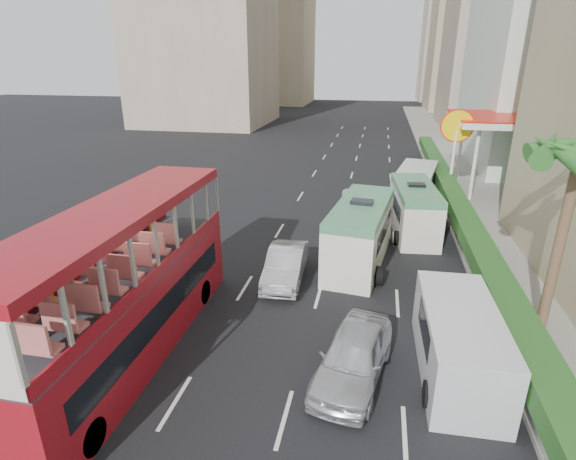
% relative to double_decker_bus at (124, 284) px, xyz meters
% --- Properties ---
extents(ground_plane, '(200.00, 200.00, 0.00)m').
position_rel_double_decker_bus_xyz_m(ground_plane, '(6.00, 0.00, -2.53)').
color(ground_plane, black).
rests_on(ground_plane, ground).
extents(double_decker_bus, '(2.50, 11.00, 5.06)m').
position_rel_double_decker_bus_xyz_m(double_decker_bus, '(0.00, 0.00, 0.00)').
color(double_decker_bus, maroon).
rests_on(double_decker_bus, ground).
extents(car_silver_lane_a, '(1.75, 4.48, 1.45)m').
position_rel_double_decker_bus_xyz_m(car_silver_lane_a, '(3.97, 6.11, -2.53)').
color(car_silver_lane_a, silver).
rests_on(car_silver_lane_a, ground).
extents(car_silver_lane_b, '(2.66, 4.82, 1.55)m').
position_rel_double_decker_bus_xyz_m(car_silver_lane_b, '(7.31, 0.09, -2.53)').
color(car_silver_lane_b, silver).
rests_on(car_silver_lane_b, ground).
extents(van_asset, '(3.13, 5.47, 1.44)m').
position_rel_double_decker_bus_xyz_m(van_asset, '(6.93, 15.88, -2.53)').
color(van_asset, silver).
rests_on(van_asset, ground).
extents(minibus_near, '(3.09, 6.89, 2.95)m').
position_rel_double_decker_bus_xyz_m(minibus_near, '(7.05, 8.67, -1.06)').
color(minibus_near, silver).
rests_on(minibus_near, ground).
extents(minibus_far, '(2.60, 6.26, 2.70)m').
position_rel_double_decker_bus_xyz_m(minibus_far, '(9.80, 13.23, -1.18)').
color(minibus_far, silver).
rests_on(minibus_far, ground).
extents(panel_van_near, '(2.28, 5.42, 2.15)m').
position_rel_double_decker_bus_xyz_m(panel_van_near, '(10.44, 1.02, -1.46)').
color(panel_van_near, silver).
rests_on(panel_van_near, ground).
extents(panel_van_far, '(3.28, 6.03, 2.28)m').
position_rel_double_decker_bus_xyz_m(panel_van_far, '(10.34, 19.82, -1.39)').
color(panel_van_far, silver).
rests_on(panel_van_far, ground).
extents(sidewalk, '(6.00, 120.00, 0.18)m').
position_rel_double_decker_bus_xyz_m(sidewalk, '(15.00, 25.00, -2.44)').
color(sidewalk, '#99968C').
rests_on(sidewalk, ground).
extents(kerb_wall, '(0.30, 44.00, 1.00)m').
position_rel_double_decker_bus_xyz_m(kerb_wall, '(12.20, 14.00, -1.85)').
color(kerb_wall, silver).
rests_on(kerb_wall, sidewalk).
extents(hedge, '(1.10, 44.00, 0.70)m').
position_rel_double_decker_bus_xyz_m(hedge, '(12.20, 14.00, -1.00)').
color(hedge, '#2D6626').
rests_on(hedge, kerb_wall).
extents(palm_tree, '(0.36, 0.36, 6.40)m').
position_rel_double_decker_bus_xyz_m(palm_tree, '(13.80, 4.00, 0.85)').
color(palm_tree, brown).
rests_on(palm_tree, sidewalk).
extents(shell_station, '(6.50, 8.00, 5.50)m').
position_rel_double_decker_bus_xyz_m(shell_station, '(16.00, 23.00, 0.22)').
color(shell_station, silver).
rests_on(shell_station, ground).
extents(tower_far_b, '(14.00, 14.00, 40.00)m').
position_rel_double_decker_bus_xyz_m(tower_far_b, '(23.00, 104.00, 17.47)').
color(tower_far_b, '#B6A48F').
rests_on(tower_far_b, ground).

